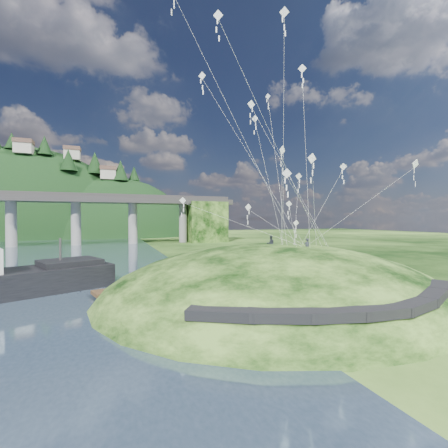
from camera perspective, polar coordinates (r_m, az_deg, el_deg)
name	(u,v)px	position (r m, az deg, el deg)	size (l,w,h in m)	color
ground	(206,307)	(26.63, -3.54, -15.52)	(320.00, 320.00, 0.00)	black
grass_hill	(275,308)	(31.97, 9.66, -15.49)	(36.00, 32.00, 13.00)	black
footpath	(362,304)	(21.73, 24.86, -13.72)	(22.29, 5.84, 0.83)	black
bridge	(35,211)	(96.30, -32.29, 2.12)	(160.00, 11.00, 15.00)	#2D2B2B
far_ridge	(17,255)	(151.61, -34.73, -4.85)	(153.00, 70.00, 94.50)	black
wooden_dock	(162,284)	(33.78, -11.78, -11.20)	(14.04, 6.17, 1.00)	#3D2919
kite_flyers	(280,236)	(30.85, 10.67, -2.31)	(3.07, 3.57, 1.80)	#272B35
kite_swarm	(274,135)	(31.39, 9.42, 16.36)	(21.42, 14.66, 20.80)	white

